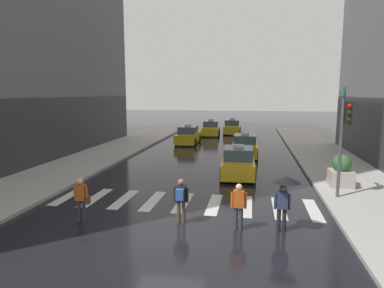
% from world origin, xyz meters
% --- Properties ---
extents(ground_plane, '(160.00, 160.00, 0.00)m').
position_xyz_m(ground_plane, '(0.00, 0.00, 0.00)').
color(ground_plane, black).
extents(crosswalk_markings, '(11.30, 2.80, 0.01)m').
position_xyz_m(crosswalk_markings, '(-0.00, 3.00, 0.00)').
color(crosswalk_markings, silver).
rests_on(crosswalk_markings, ground).
extents(traffic_light_pole, '(0.44, 0.84, 4.80)m').
position_xyz_m(traffic_light_pole, '(6.77, 4.53, 3.26)').
color(traffic_light_pole, '#47474C').
rests_on(traffic_light_pole, curb_right).
extents(taxi_lead, '(2.04, 4.59, 1.80)m').
position_xyz_m(taxi_lead, '(2.13, 8.48, 0.72)').
color(taxi_lead, gold).
rests_on(taxi_lead, ground).
extents(taxi_second, '(1.96, 4.55, 1.80)m').
position_xyz_m(taxi_second, '(2.37, 14.63, 0.72)').
color(taxi_second, yellow).
rests_on(taxi_second, ground).
extents(taxi_third, '(1.94, 4.54, 1.80)m').
position_xyz_m(taxi_third, '(-3.00, 20.14, 0.72)').
color(taxi_third, yellow).
rests_on(taxi_third, ground).
extents(taxi_fourth, '(2.12, 4.63, 1.80)m').
position_xyz_m(taxi_fourth, '(-1.66, 26.78, 0.72)').
color(taxi_fourth, yellow).
rests_on(taxi_fourth, ground).
extents(taxi_fifth, '(1.97, 4.56, 1.80)m').
position_xyz_m(taxi_fifth, '(0.60, 28.70, 0.72)').
color(taxi_fifth, gold).
rests_on(taxi_fifth, ground).
extents(pedestrian_with_umbrella, '(0.96, 0.96, 1.94)m').
position_xyz_m(pedestrian_with_umbrella, '(4.01, 0.54, 1.52)').
color(pedestrian_with_umbrella, black).
rests_on(pedestrian_with_umbrella, ground).
extents(pedestrian_with_backpack, '(0.55, 0.43, 1.65)m').
position_xyz_m(pedestrian_with_backpack, '(0.40, 0.66, 0.97)').
color(pedestrian_with_backpack, '#473D33').
rests_on(pedestrian_with_backpack, ground).
extents(pedestrian_with_handbag, '(0.60, 0.24, 1.65)m').
position_xyz_m(pedestrian_with_handbag, '(-3.23, 0.20, 0.93)').
color(pedestrian_with_handbag, '#333338').
rests_on(pedestrian_with_handbag, ground).
extents(pedestrian_plain_coat, '(0.55, 0.24, 1.65)m').
position_xyz_m(pedestrian_plain_coat, '(2.48, 0.42, 0.94)').
color(pedestrian_plain_coat, '#333338').
rests_on(pedestrian_plain_coat, ground).
extents(planter_near_corner, '(1.10, 1.10, 1.60)m').
position_xyz_m(planter_near_corner, '(7.23, 6.39, 0.87)').
color(planter_near_corner, '#A8A399').
rests_on(planter_near_corner, curb_right).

